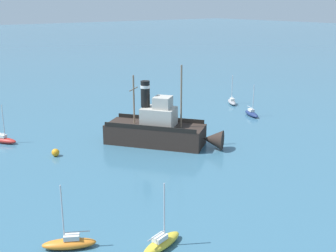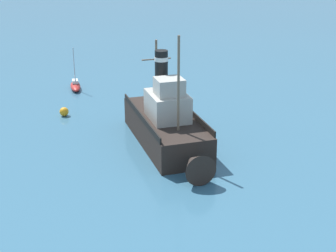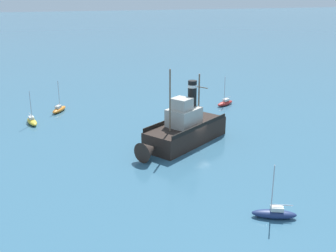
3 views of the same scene
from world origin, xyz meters
name	(u,v)px [view 3 (image 3 of 3)]	position (x,y,z in m)	size (l,w,h in m)	color
ground_plane	(199,145)	(0.00, 0.00, 0.00)	(600.00, 600.00, 0.00)	#38667F
old_tugboat	(183,130)	(1.00, 1.72, 1.83)	(11.16, 13.65, 9.90)	#2D231E
sailboat_orange	(59,109)	(19.80, 16.25, 0.43)	(3.85, 2.84, 4.90)	orange
sailboat_red	(225,103)	(16.20, -10.50, 0.43)	(2.88, 3.83, 4.90)	#B22823
sailboat_navy	(274,213)	(-18.12, -0.36, 0.43)	(2.45, 3.93, 4.90)	navy
sailboat_yellow	(32,121)	(14.56, 20.23, 0.43)	(3.95, 1.99, 4.90)	gold
mooring_buoy	(183,112)	(12.98, -2.06, 0.44)	(0.88, 0.88, 0.88)	orange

